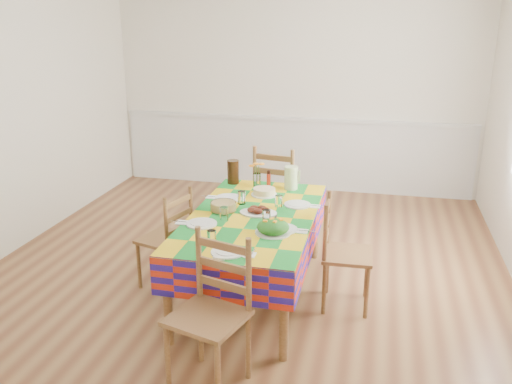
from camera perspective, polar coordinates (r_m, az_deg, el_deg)
room at (r=4.35m, az=-1.28°, el=7.70°), size 4.58×5.08×2.78m
wainscot at (r=6.91m, az=3.88°, el=4.34°), size 4.41×0.06×0.92m
dining_table at (r=4.18m, az=-0.36°, el=-3.36°), size 0.94×1.75×0.68m
setting_near_head at (r=3.55m, az=-3.55°, el=-5.78°), size 0.35×0.24×0.10m
setting_left_near at (r=4.00m, az=-4.96°, el=-2.96°), size 0.41×0.25×0.11m
setting_left_far at (r=4.46m, az=-2.49°, el=-0.60°), size 0.41×0.24×0.11m
setting_right_near at (r=3.91m, az=2.25°, el=-3.43°), size 0.41×0.23×0.10m
setting_right_far at (r=4.33m, az=3.74°, el=-1.22°), size 0.40×0.23×0.10m
meat_platter at (r=4.17m, az=0.24°, el=-2.01°), size 0.29×0.21×0.06m
salad_platter at (r=3.80m, az=1.81°, el=-3.77°), size 0.25×0.25×0.11m
pasta_bowl at (r=4.23m, az=-3.46°, el=-1.52°), size 0.20×0.20×0.07m
cake at (r=4.59m, az=0.86°, el=0.01°), size 0.22×0.22×0.06m
serving_utensils at (r=4.05m, az=1.71°, el=-2.92°), size 0.12×0.27×0.01m
flower_vase at (r=4.81m, az=0.09°, el=1.69°), size 0.14×0.12×0.22m
hot_sauce at (r=4.80m, az=1.34°, el=1.40°), size 0.04×0.04×0.15m
green_pitcher at (r=4.74m, az=3.72°, el=1.51°), size 0.12×0.12×0.20m
tea_pitcher at (r=4.90m, az=-2.43°, el=2.14°), size 0.11×0.11×0.21m
name_card at (r=3.43m, az=-3.94°, el=-6.98°), size 0.07×0.02×0.02m
chair_near at (r=3.29m, az=-4.70°, el=-12.67°), size 0.51×0.49×0.93m
chair_far at (r=5.23m, az=2.35°, el=-0.30°), size 0.50×0.48×0.98m
chair_left at (r=4.44m, az=-9.22°, el=-4.94°), size 0.45×0.46×0.84m
chair_right at (r=4.15m, az=9.07°, el=-6.44°), size 0.38×0.40×0.87m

